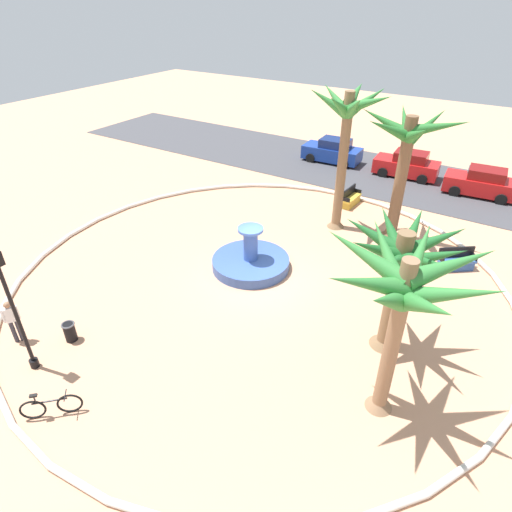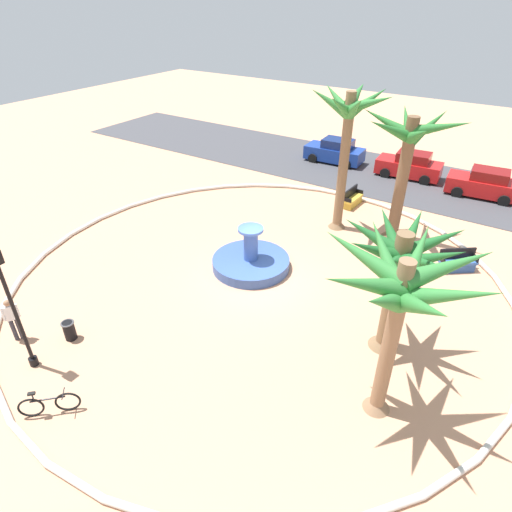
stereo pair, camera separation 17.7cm
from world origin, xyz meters
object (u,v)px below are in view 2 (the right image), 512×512
Objects in this scene: person_cyclist_helmet at (12,318)px; parked_car_second at (409,166)px; palm_tree_mid_plaza at (407,151)px; parked_car_third at (484,184)px; palm_tree_far_side at (400,264)px; parked_car_leftmost at (335,152)px; palm_tree_by_curb at (400,293)px; trash_bin at (69,330)px; bench_west at (353,200)px; bench_east at (457,263)px; palm_tree_near_fountain at (348,125)px; lamppost at (11,300)px; bicycle_red_frame at (49,404)px; fountain at (251,262)px.

parked_car_second is at bearing 73.07° from person_cyclist_helmet.
palm_tree_mid_plaza reaches higher than parked_car_third.
palm_tree_far_side is 18.66m from parked_car_leftmost.
trash_bin is at bearing -163.19° from palm_tree_by_curb.
palm_tree_far_side is 11.36m from trash_bin.
person_cyclist_helmet reaches higher than bench_west.
person_cyclist_helmet reaches higher than parked_car_third.
palm_tree_mid_plaza is 17.14m from person_cyclist_helmet.
bench_east is 0.38× the size of parked_car_second.
palm_tree_far_side is 15.67m from parked_car_third.
lamppost is at bearing -106.97° from palm_tree_near_fountain.
palm_tree_far_side reaches higher than bench_east.
palm_tree_near_fountain is 10.00m from parked_car_second.
bench_east is at bearing -62.82° from parked_car_second.
palm_tree_near_fountain is 5.67m from bench_west.
palm_tree_by_curb is at bearing -89.77° from parked_car_third.
parked_car_leftmost is at bearing 136.41° from bench_east.
palm_tree_far_side is 16.78m from parked_car_second.
palm_tree_by_curb is 4.28× the size of bicycle_red_frame.
bench_east is at bearing 80.42° from palm_tree_far_side.
bench_east reaches higher than bicycle_red_frame.
parked_car_third reaches higher than trash_bin.
palm_tree_by_curb is at bearing -75.51° from palm_tree_far_side.
palm_tree_by_curb reaches higher than parked_car_second.
bench_east and bench_west have the same top height.
trash_bin is 21.74m from parked_car_leftmost.
parked_car_third is at bearing 56.01° from palm_tree_near_fountain.
bicycle_red_frame is (2.17, -0.86, -2.28)m from lamppost.
bench_east is (7.65, 4.73, 0.05)m from fountain.
palm_tree_mid_plaza is at bearing 62.09° from trash_bin.
palm_tree_mid_plaza is 1.35× the size of lamppost.
bench_east is 11.00m from parked_car_second.
parked_car_second is (0.99, 8.90, -4.45)m from palm_tree_near_fountain.
palm_tree_by_curb is 1.33× the size of parked_car_leftmost.
parked_car_second is (5.37, 23.24, -1.88)m from lamppost.
bench_east is 16.52m from bicycle_red_frame.
palm_tree_far_side is 6.43× the size of trash_bin.
palm_tree_far_side reaches higher than bench_west.
person_cyclist_helmet is at bearing -148.44° from palm_tree_far_side.
parked_car_leftmost is (-2.57, 14.46, 0.48)m from fountain.
palm_tree_by_curb reaches higher than parked_car_leftmost.
trash_bin is at bearing -115.30° from parked_car_third.
bench_west is at bearing -137.70° from parked_car_third.
parked_car_second is (-5.02, 9.77, 0.43)m from bench_east.
parked_car_third is (5.56, 8.24, -4.45)m from palm_tree_near_fountain.
bench_west is at bearing 81.45° from fountain.
parked_car_third reaches higher than bench_west.
palm_tree_mid_plaza reaches higher than bicycle_red_frame.
bench_west is 0.40× the size of parked_car_leftmost.
parked_car_second is at bearing 117.18° from bench_east.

